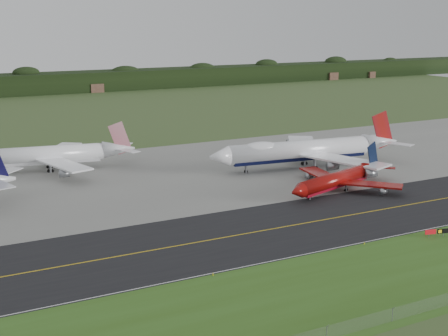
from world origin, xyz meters
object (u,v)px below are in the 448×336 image
jet_red_737 (339,179)px  taxiway_sign (437,232)px  jet_star_tail (49,155)px  jet_ba_747 (306,150)px

jet_red_737 → taxiway_sign: (-5.05, -38.87, -1.72)m
jet_star_tail → jet_ba_747: bearing=-24.9°
jet_ba_747 → jet_red_737: bearing=-104.7°
jet_star_tail → taxiway_sign: size_ratio=10.23×
jet_ba_747 → jet_star_tail: 76.64m
jet_star_tail → taxiway_sign: (57.95, -96.05, -3.34)m
jet_red_737 → taxiway_sign: jet_red_737 is taller
jet_star_tail → taxiway_sign: bearing=-58.9°
jet_ba_747 → jet_star_tail: size_ratio=1.22×
jet_ba_747 → jet_star_tail: jet_ba_747 is taller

